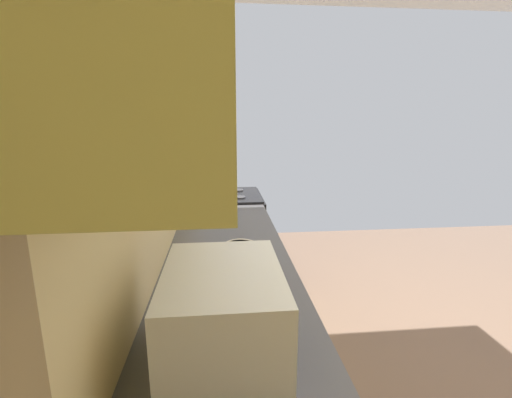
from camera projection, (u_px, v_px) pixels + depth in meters
ground_plane at (456, 391)px, 2.14m from camera, size 6.19×6.19×0.00m
wall_back at (145, 178)px, 1.66m from camera, size 3.99×0.12×2.70m
counter_run at (230, 392)px, 1.53m from camera, size 3.11×0.67×0.91m
upper_cabinets at (176, 52)px, 1.20m from camera, size 2.20×0.31×0.57m
oven_range at (226, 241)px, 3.38m from camera, size 0.71×0.69×1.09m
microwave at (224, 316)px, 1.03m from camera, size 0.47×0.35×0.29m
bowl at (240, 249)px, 1.88m from camera, size 0.18×0.18×0.06m
kettle at (246, 275)px, 1.50m from camera, size 0.21×0.15×0.15m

